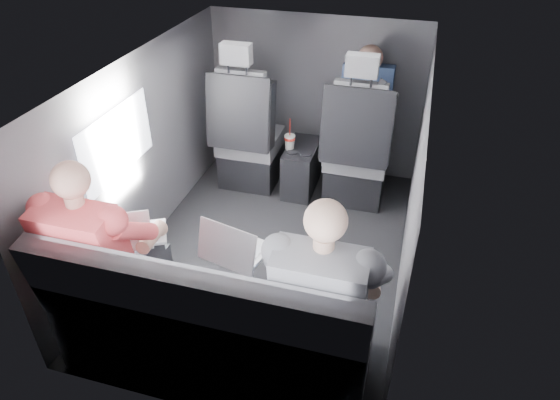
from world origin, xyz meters
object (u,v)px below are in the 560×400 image
(front_seat_right, at_px, (356,156))
(laptop_black, at_px, (326,270))
(front_seat_left, at_px, (248,142))
(rear_bench, at_px, (211,333))
(laptop_silver, at_px, (234,247))
(passenger_rear_left, at_px, (105,253))
(passenger_rear_right, at_px, (325,296))
(passenger_front_right, at_px, (366,103))
(soda_cup, at_px, (290,142))
(laptop_white, at_px, (132,234))
(center_console, at_px, (301,168))

(front_seat_right, distance_m, laptop_black, 1.64)
(front_seat_left, bearing_deg, rear_bench, -76.69)
(laptop_silver, bearing_deg, passenger_rear_left, -160.68)
(passenger_rear_right, distance_m, passenger_front_right, 2.07)
(front_seat_left, relative_size, passenger_front_right, 1.64)
(soda_cup, height_order, laptop_white, laptop_white)
(front_seat_left, bearing_deg, soda_cup, -4.11)
(rear_bench, distance_m, passenger_rear_left, 0.69)
(front_seat_right, height_order, center_console, front_seat_right)
(soda_cup, relative_size, passenger_rear_right, 0.22)
(front_seat_left, height_order, passenger_rear_right, front_seat_left)
(soda_cup, bearing_deg, laptop_black, -69.05)
(rear_bench, bearing_deg, front_seat_right, 76.69)
(front_seat_right, xyz_separation_m, laptop_silver, (-0.43, -1.59, 0.23))
(rear_bench, distance_m, passenger_front_right, 2.25)
(laptop_black, bearing_deg, passenger_front_right, 92.15)
(laptop_white, bearing_deg, center_console, 71.72)
(center_console, height_order, passenger_rear_right, passenger_rear_right)
(soda_cup, xyz_separation_m, laptop_silver, (0.11, -1.56, 0.16))
(front_seat_left, bearing_deg, passenger_front_right, 15.92)
(soda_cup, bearing_deg, front_seat_right, 2.78)
(front_seat_right, relative_size, laptop_white, 3.06)
(passenger_rear_right, relative_size, passenger_front_right, 1.60)
(front_seat_right, bearing_deg, center_console, 174.93)
(passenger_front_right, bearing_deg, center_console, -154.36)
(laptop_black, bearing_deg, passenger_rear_right, -80.04)
(laptop_white, xyz_separation_m, laptop_silver, (0.57, 0.04, 0.00))
(soda_cup, relative_size, laptop_black, 0.81)
(laptop_silver, height_order, laptop_black, laptop_silver)
(passenger_front_right, bearing_deg, front_seat_left, -164.08)
(rear_bench, distance_m, soda_cup, 1.88)
(rear_bench, relative_size, passenger_rear_right, 1.30)
(front_seat_right, xyz_separation_m, passenger_rear_right, (0.11, -1.81, 0.23))
(passenger_rear_right, bearing_deg, passenger_rear_left, 179.99)
(laptop_silver, relative_size, passenger_rear_left, 0.31)
(laptop_silver, bearing_deg, passenger_front_right, 76.82)
(laptop_white, bearing_deg, soda_cup, 73.86)
(rear_bench, xyz_separation_m, laptop_black, (0.53, 0.28, 0.32))
(laptop_white, bearing_deg, front_seat_left, 86.45)
(passenger_rear_right, bearing_deg, rear_bench, -170.31)
(front_seat_right, xyz_separation_m, laptop_black, (0.08, -1.63, 0.23))
(soda_cup, relative_size, passenger_rear_left, 0.22)
(laptop_white, xyz_separation_m, passenger_rear_right, (1.11, -0.18, 0.00))
(soda_cup, distance_m, passenger_rear_left, 1.86)
(laptop_white, bearing_deg, rear_bench, -26.39)
(center_console, xyz_separation_m, laptop_silver, (0.02, -1.63, 0.43))
(soda_cup, xyz_separation_m, passenger_front_right, (0.54, 0.28, 0.28))
(front_seat_left, distance_m, passenger_rear_left, 1.83)
(center_console, bearing_deg, rear_bench, -90.00)
(laptop_black, xyz_separation_m, passenger_rear_left, (-1.13, -0.18, -0.00))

